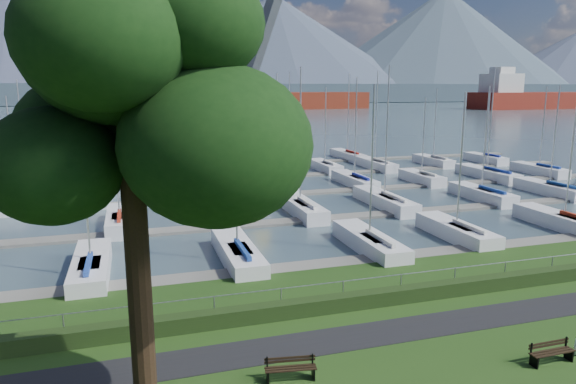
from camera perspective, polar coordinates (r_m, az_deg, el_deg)
name	(u,v)px	position (r m, az deg, el deg)	size (l,w,h in m)	color
path	(393,331)	(22.61, 11.61, -14.90)	(160.00, 2.00, 0.04)	black
water	(149,107)	(281.01, -15.19, 9.08)	(800.00, 540.00, 0.20)	#40535D
hedge	(366,299)	(24.55, 8.70, -11.70)	(80.00, 0.70, 0.70)	#1F3212
fence	(363,279)	(24.57, 8.35, -9.54)	(0.04, 0.04, 80.00)	gray
foothill	(144,93)	(350.80, -15.69, 10.52)	(900.00, 80.00, 12.00)	#41525F
mountains	(148,38)	(427.19, -15.27, 16.13)	(1190.00, 360.00, 115.00)	#464E66
docks	(245,197)	(48.78, -4.83, -0.54)	(90.00, 41.60, 0.25)	gray
bench_left	(290,368)	(18.83, 0.27, -19.01)	(1.84, 0.70, 0.85)	black
bench_right	(551,352)	(22.04, 27.20, -15.55)	(1.80, 0.43, 0.85)	black
tree	(134,93)	(14.60, -16.75, 10.50)	(8.64, 8.12, 13.77)	black
crane	(249,138)	(48.46, -4.32, 6.03)	(7.30, 13.06, 22.35)	slate
cargo_ship_mid	(247,101)	(240.02, -4.56, 10.00)	(110.28, 26.44, 21.50)	maroon
cargo_ship_east	(538,100)	(278.61, 26.05, 9.17)	(76.76, 19.03, 21.50)	maroon
sailboat_fleet	(228,136)	(50.64, -6.71, 6.25)	(75.35, 49.81, 12.75)	silver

